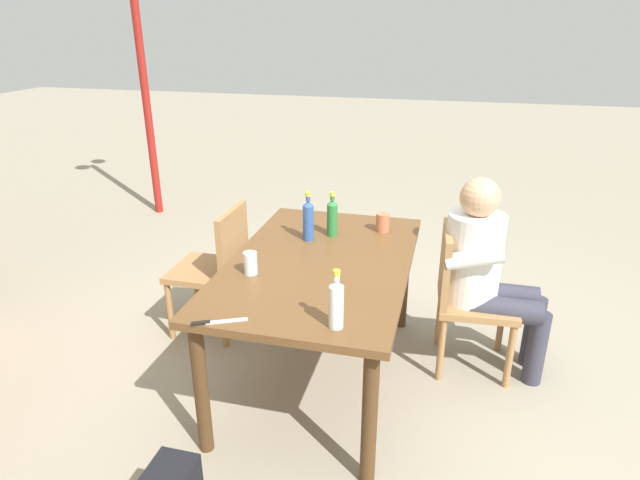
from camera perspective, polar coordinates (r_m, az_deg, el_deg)
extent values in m
plane|color=gray|center=(3.30, 0.00, -14.23)|extent=(24.00, 24.00, 0.00)
cube|color=brown|center=(2.92, 0.00, -2.54)|extent=(1.56, 0.96, 0.04)
cylinder|color=#4C311A|center=(2.48, 5.27, -18.23)|extent=(0.07, 0.07, 0.72)
cylinder|color=#4C311A|center=(3.65, 8.85, -4.06)|extent=(0.07, 0.07, 0.72)
cylinder|color=#4C311A|center=(2.68, -12.50, -15.15)|extent=(0.07, 0.07, 0.72)
cylinder|color=#4C311A|center=(3.79, -3.28, -2.77)|extent=(0.07, 0.07, 0.72)
cube|color=#A37547|center=(3.30, 16.28, -6.33)|extent=(0.47, 0.47, 0.04)
cube|color=#A37547|center=(3.18, 13.15, -2.47)|extent=(0.42, 0.07, 0.42)
cylinder|color=#A37547|center=(3.28, 19.48, -11.54)|extent=(0.04, 0.04, 0.41)
cylinder|color=#A37547|center=(3.60, 18.68, -8.20)|extent=(0.04, 0.04, 0.41)
cylinder|color=#A37547|center=(3.23, 12.72, -11.23)|extent=(0.04, 0.04, 0.41)
cylinder|color=#A37547|center=(3.56, 12.58, -7.87)|extent=(0.04, 0.04, 0.41)
cube|color=#A37547|center=(3.62, -11.92, -3.20)|extent=(0.44, 0.44, 0.04)
cube|color=#A37547|center=(3.45, -9.23, -0.14)|extent=(0.42, 0.04, 0.42)
cylinder|color=#A37547|center=(3.95, -12.98, -4.67)|extent=(0.04, 0.04, 0.41)
cylinder|color=#A37547|center=(3.66, -15.62, -7.26)|extent=(0.04, 0.04, 0.41)
cylinder|color=#A37547|center=(3.81, -7.84, -5.40)|extent=(0.04, 0.04, 0.41)
cylinder|color=#A37547|center=(3.50, -10.14, -8.18)|extent=(0.04, 0.04, 0.41)
cylinder|color=white|center=(3.18, 15.92, -1.81)|extent=(0.32, 0.32, 0.52)
sphere|color=tan|center=(3.05, 16.63, 4.35)|extent=(0.22, 0.22, 0.22)
cylinder|color=#383847|center=(3.23, 19.01, -6.99)|extent=(0.14, 0.40, 0.14)
cylinder|color=#383847|center=(3.36, 21.96, -10.61)|extent=(0.11, 0.11, 0.45)
cylinder|color=white|center=(2.97, 16.12, -1.89)|extent=(0.09, 0.31, 0.16)
cylinder|color=#383847|center=(3.38, 18.83, -5.53)|extent=(0.14, 0.40, 0.14)
cylinder|color=#383847|center=(3.52, 21.64, -9.04)|extent=(0.11, 0.11, 0.45)
cylinder|color=white|center=(3.32, 16.03, 0.72)|extent=(0.09, 0.31, 0.16)
cylinder|color=white|center=(2.26, 1.72, -7.12)|extent=(0.06, 0.06, 0.19)
cone|color=white|center=(2.21, 1.76, -4.65)|extent=(0.06, 0.06, 0.03)
cylinder|color=white|center=(2.20, 1.76, -4.03)|extent=(0.03, 0.03, 0.03)
cylinder|color=yellow|center=(2.19, 1.77, -3.47)|extent=(0.03, 0.03, 0.02)
cylinder|color=#287A38|center=(3.21, 1.30, 2.13)|extent=(0.06, 0.06, 0.19)
cone|color=#287A38|center=(3.18, 1.32, 4.00)|extent=(0.06, 0.06, 0.03)
cylinder|color=#287A38|center=(3.17, 1.32, 4.47)|extent=(0.03, 0.03, 0.03)
cylinder|color=yellow|center=(3.16, 1.33, 4.89)|extent=(0.03, 0.03, 0.02)
cylinder|color=#2D56A3|center=(3.14, -1.25, 1.82)|extent=(0.06, 0.06, 0.21)
cone|color=#2D56A3|center=(3.10, -1.27, 3.91)|extent=(0.06, 0.06, 0.03)
cylinder|color=#2D56A3|center=(3.09, -1.27, 4.42)|extent=(0.03, 0.03, 0.03)
cylinder|color=yellow|center=(3.08, -1.27, 4.89)|extent=(0.03, 0.03, 0.02)
cylinder|color=silver|center=(2.76, -7.39, -2.45)|extent=(0.07, 0.07, 0.12)
cylinder|color=#BC6B47|center=(3.31, 6.67, 1.86)|extent=(0.08, 0.08, 0.11)
cube|color=silver|center=(2.38, -9.86, -8.47)|extent=(0.10, 0.17, 0.01)
cube|color=black|center=(2.38, -12.54, -8.59)|extent=(0.05, 0.08, 0.01)
cylinder|color=maroon|center=(5.90, -18.13, 15.28)|extent=(0.08, 0.08, 2.68)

